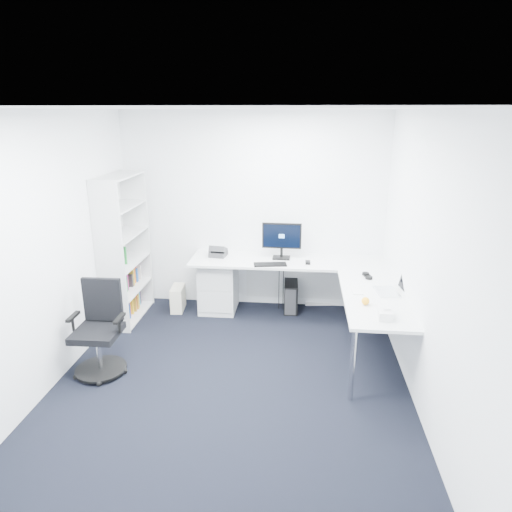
# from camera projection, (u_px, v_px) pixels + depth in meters

# --- Properties ---
(ground) EXTENTS (4.20, 4.20, 0.00)m
(ground) POSITION_uv_depth(u_px,v_px,m) (231.00, 383.00, 4.70)
(ground) COLOR black
(ceiling) EXTENTS (4.20, 4.20, 0.00)m
(ceiling) POSITION_uv_depth(u_px,v_px,m) (226.00, 108.00, 3.88)
(ceiling) COLOR white
(wall_back) EXTENTS (3.60, 0.02, 2.70)m
(wall_back) POSITION_uv_depth(u_px,v_px,m) (253.00, 212.00, 6.28)
(wall_back) COLOR white
(wall_back) RESTS_ON ground
(wall_front) EXTENTS (3.60, 0.02, 2.70)m
(wall_front) POSITION_uv_depth(u_px,v_px,m) (163.00, 387.00, 2.30)
(wall_front) COLOR white
(wall_front) RESTS_ON ground
(wall_left) EXTENTS (0.02, 4.20, 2.70)m
(wall_left) POSITION_uv_depth(u_px,v_px,m) (47.00, 253.00, 4.47)
(wall_left) COLOR white
(wall_left) RESTS_ON ground
(wall_right) EXTENTS (0.02, 4.20, 2.70)m
(wall_right) POSITION_uv_depth(u_px,v_px,m) (426.00, 265.00, 4.12)
(wall_right) COLOR white
(wall_right) RESTS_ON ground
(l_desk) EXTENTS (2.68, 1.50, 0.78)m
(l_desk) POSITION_uv_depth(u_px,v_px,m) (290.00, 297.00, 5.86)
(l_desk) COLOR silver
(l_desk) RESTS_ON ground
(drawer_pedestal) EXTENTS (0.49, 0.61, 0.75)m
(drawer_pedestal) POSITION_uv_depth(u_px,v_px,m) (219.00, 283.00, 6.38)
(drawer_pedestal) COLOR silver
(drawer_pedestal) RESTS_ON ground
(bookshelf) EXTENTS (0.37, 0.96, 1.93)m
(bookshelf) POSITION_uv_depth(u_px,v_px,m) (124.00, 249.00, 5.94)
(bookshelf) COLOR silver
(bookshelf) RESTS_ON ground
(task_chair) EXTENTS (0.57, 0.57, 1.00)m
(task_chair) POSITION_uv_depth(u_px,v_px,m) (97.00, 331.00, 4.74)
(task_chair) COLOR black
(task_chair) RESTS_ON ground
(black_pc_tower) EXTENTS (0.20, 0.43, 0.41)m
(black_pc_tower) POSITION_uv_depth(u_px,v_px,m) (291.00, 296.00, 6.37)
(black_pc_tower) COLOR black
(black_pc_tower) RESTS_ON ground
(beige_pc_tower) EXTENTS (0.19, 0.37, 0.34)m
(beige_pc_tower) POSITION_uv_depth(u_px,v_px,m) (178.00, 298.00, 6.40)
(beige_pc_tower) COLOR beige
(beige_pc_tower) RESTS_ON ground
(power_strip) EXTENTS (0.38, 0.12, 0.04)m
(power_strip) POSITION_uv_depth(u_px,v_px,m) (318.00, 303.00, 6.60)
(power_strip) COLOR silver
(power_strip) RESTS_ON ground
(monitor) EXTENTS (0.53, 0.18, 0.50)m
(monitor) POSITION_uv_depth(u_px,v_px,m) (282.00, 240.00, 6.06)
(monitor) COLOR black
(monitor) RESTS_ON l_desk
(black_keyboard) EXTENTS (0.44, 0.21, 0.02)m
(black_keyboard) POSITION_uv_depth(u_px,v_px,m) (270.00, 264.00, 5.87)
(black_keyboard) COLOR black
(black_keyboard) RESTS_ON l_desk
(mouse) EXTENTS (0.07, 0.11, 0.03)m
(mouse) POSITION_uv_depth(u_px,v_px,m) (308.00, 262.00, 5.92)
(mouse) COLOR black
(mouse) RESTS_ON l_desk
(desk_phone) EXTENTS (0.24, 0.24, 0.15)m
(desk_phone) POSITION_uv_depth(u_px,v_px,m) (218.00, 251.00, 6.22)
(desk_phone) COLOR #2C2C2F
(desk_phone) RESTS_ON l_desk
(laptop) EXTENTS (0.37, 0.36, 0.23)m
(laptop) POSITION_uv_depth(u_px,v_px,m) (388.00, 283.00, 4.95)
(laptop) COLOR silver
(laptop) RESTS_ON l_desk
(white_keyboard) EXTENTS (0.13, 0.38, 0.01)m
(white_keyboard) POSITION_uv_depth(u_px,v_px,m) (356.00, 288.00, 5.10)
(white_keyboard) COLOR silver
(white_keyboard) RESTS_ON l_desk
(headphones) EXTENTS (0.16, 0.22, 0.05)m
(headphones) POSITION_uv_depth(u_px,v_px,m) (367.00, 275.00, 5.45)
(headphones) COLOR black
(headphones) RESTS_ON l_desk
(orange_fruit) EXTENTS (0.08, 0.08, 0.08)m
(orange_fruit) POSITION_uv_depth(u_px,v_px,m) (365.00, 301.00, 4.66)
(orange_fruit) COLOR orange
(orange_fruit) RESTS_ON l_desk
(tissue_box) EXTENTS (0.14, 0.25, 0.08)m
(tissue_box) POSITION_uv_depth(u_px,v_px,m) (385.00, 313.00, 4.38)
(tissue_box) COLOR silver
(tissue_box) RESTS_ON l_desk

